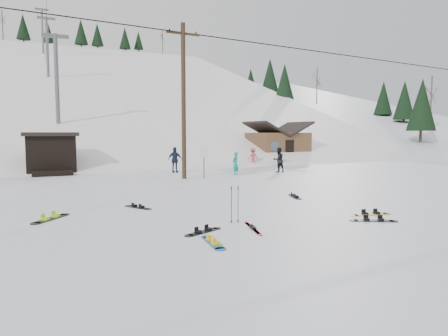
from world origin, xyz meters
name	(u,v)px	position (x,y,z in m)	size (l,w,h in m)	color
ground	(295,240)	(0.00, 0.00, 0.00)	(200.00, 200.00, 0.00)	silver
ski_slope	(82,229)	(0.00, 55.00, -12.00)	(60.00, 75.00, 45.00)	white
ridge_right	(305,208)	(38.00, 50.00, -11.00)	(34.00, 85.00, 36.00)	silver
treeline_right	(327,150)	(36.00, 42.00, 0.00)	(20.00, 60.00, 10.00)	black
treeline_crest	(65,145)	(0.00, 86.00, 0.00)	(50.00, 6.00, 10.00)	black
utility_pole	(184,99)	(2.00, 14.00, 4.68)	(2.00, 0.26, 9.00)	#3A2819
trail_sign	(204,157)	(3.10, 13.58, 1.27)	(0.50, 0.09, 1.85)	#595B60
lift_hut	(51,153)	(-5.00, 20.94, 1.36)	(3.40, 4.10, 2.75)	black
lift_tower_near	(57,73)	(-4.00, 30.00, 7.86)	(2.20, 0.36, 8.00)	#595B60
lift_tower_mid	(47,43)	(-4.00, 50.00, 14.36)	(2.20, 0.36, 8.00)	#595B60
lift_tower_far	(42,28)	(-4.00, 70.00, 20.86)	(2.20, 0.36, 8.00)	#595B60
cabin	(278,145)	(15.00, 24.00, 1.48)	(5.39, 4.40, 3.77)	brown
hero_snowboard	(213,242)	(-2.02, 0.63, 0.03)	(0.40, 1.43, 0.10)	#1A61AB
hero_skis	(253,228)	(-0.39, 1.52, 0.03)	(0.50, 1.66, 0.09)	red
ski_poles	(235,204)	(-0.51, 2.42, 0.57)	(0.31, 0.08, 1.12)	black
board_scatter_a	(203,231)	(-1.83, 1.73, 0.02)	(1.25, 0.67, 0.09)	black
board_scatter_b	(138,207)	(-2.62, 6.05, 0.02)	(0.77, 1.20, 0.09)	black
board_scatter_c	(51,218)	(-5.57, 5.34, 0.03)	(1.18, 1.33, 0.12)	black
board_scatter_d	(374,220)	(3.47, 0.75, 0.03)	(1.30, 0.88, 0.10)	black
board_scatter_e	(371,214)	(4.10, 1.49, 0.03)	(1.46, 0.54, 0.10)	gold
board_scatter_f	(295,196)	(3.97, 5.61, 0.03)	(0.60, 1.35, 0.10)	black
skier_teal	(235,163)	(5.70, 14.59, 0.74)	(0.54, 0.35, 1.48)	#0E8F85
skier_dark	(279,160)	(9.14, 14.82, 0.85)	(0.83, 0.65, 1.70)	black
skier_pink	(253,157)	(10.08, 20.07, 0.74)	(0.95, 0.55, 1.47)	#BB424A
skier_navy	(175,160)	(2.65, 17.64, 0.87)	(1.02, 0.43, 1.74)	#162037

